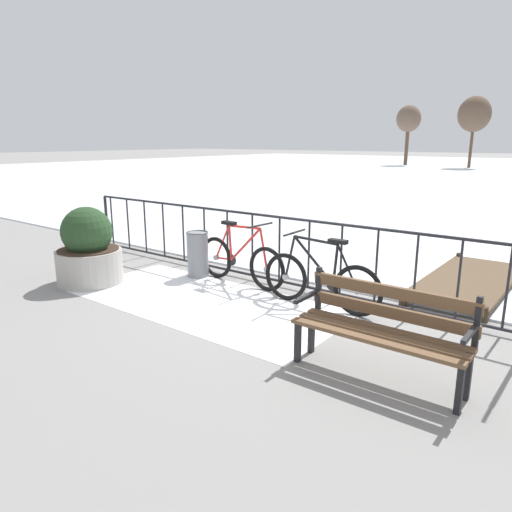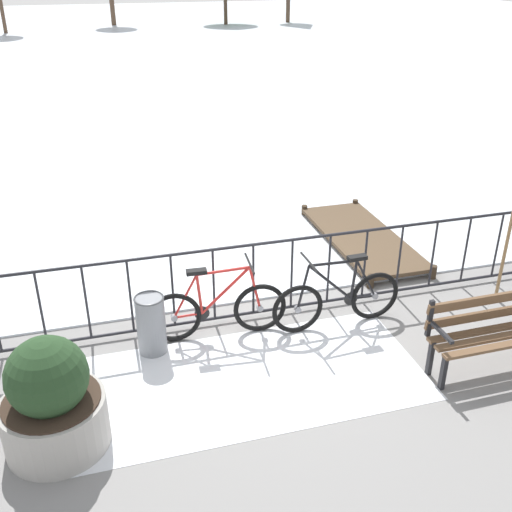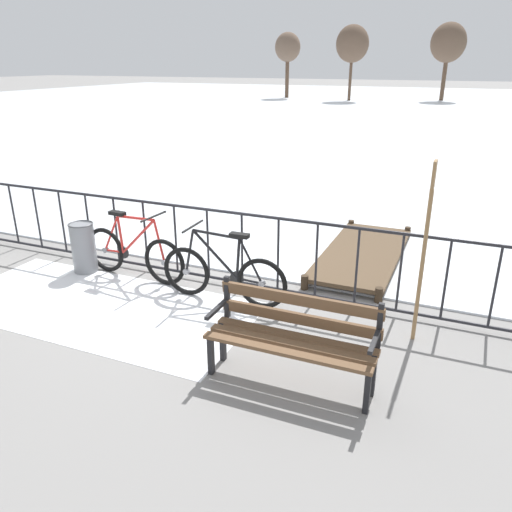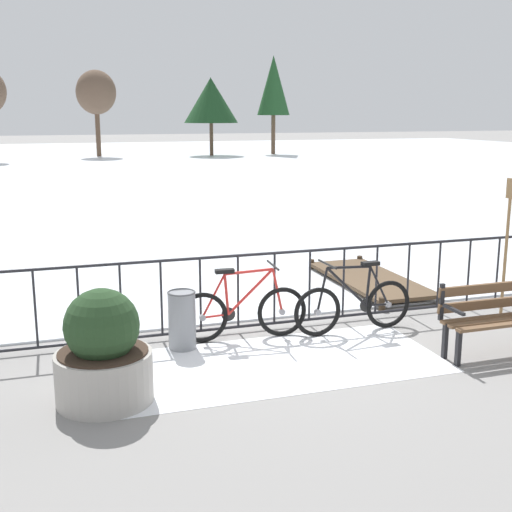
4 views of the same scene
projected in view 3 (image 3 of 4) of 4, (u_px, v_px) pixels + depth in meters
The scene contains 13 objects.
ground_plane at pixel (194, 279), 7.08m from camera, with size 160.00×160.00×0.00m, color gray.
frozen_pond at pixel (420, 109), 31.38m from camera, with size 80.00×56.00×0.03m, color silver.
snow_patch at pixel (99, 306), 6.30m from camera, with size 3.93×1.82×0.01m, color white.
railing_fence at pixel (192, 242), 6.88m from camera, with size 9.06×0.06×1.07m.
bicycle_near_railing at pixel (223, 275), 6.31m from camera, with size 1.71×0.52×0.97m.
bicycle_second at pixel (134, 253), 7.01m from camera, with size 1.71×0.52×0.97m.
park_bench at pixel (293, 332), 4.69m from camera, with size 1.60×0.49×0.89m.
trash_bin at pixel (84, 247), 7.22m from camera, with size 0.35×0.35×0.73m.
oar_upright at pixel (425, 242), 5.16m from camera, with size 0.04×0.16×1.98m.
wooden_dock at pixel (363, 253), 7.70m from camera, with size 1.10×2.80×0.20m.
tree_west_mid at pixel (288, 48), 39.83m from camera, with size 2.02×2.02×4.99m.
tree_centre at pixel (448, 43), 36.84m from camera, with size 2.55×2.55×5.52m.
tree_east_mid at pixel (352, 44), 36.85m from camera, with size 2.40×2.40×5.35m.
Camera 3 is at (3.37, -5.60, 2.88)m, focal length 35.16 mm.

